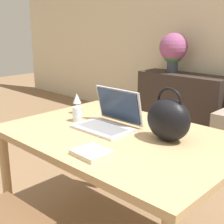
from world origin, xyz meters
TOP-DOWN VIEW (x-y plane):
  - dining_table at (-0.11, 0.59)m, footprint 1.39×0.96m
  - sideboard at (-1.03, 2.81)m, footprint 1.18×0.40m
  - laptop at (-0.24, 0.64)m, footprint 0.36×0.29m
  - drinking_glass at (-0.48, 0.58)m, footprint 0.06×0.06m
  - wine_glass at (-0.63, 0.70)m, footprint 0.06×0.06m
  - handbag at (0.15, 0.69)m, footprint 0.26×0.17m
  - flower_vase at (-1.21, 2.84)m, footprint 0.37×0.37m
  - book at (-0.00, 0.26)m, footprint 0.18×0.16m

SIDE VIEW (x-z plane):
  - sideboard at x=-1.03m, z-range 0.00..0.78m
  - dining_table at x=-0.11m, z-range 0.30..1.07m
  - book at x=0.00m, z-range 0.77..0.79m
  - drinking_glass at x=-0.48m, z-range 0.77..0.87m
  - laptop at x=-0.24m, z-range 0.71..0.95m
  - wine_glass at x=-0.63m, z-range 0.80..0.95m
  - handbag at x=0.15m, z-range 0.74..1.04m
  - flower_vase at x=-1.21m, z-range 0.82..1.33m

